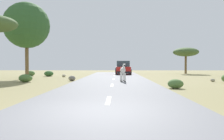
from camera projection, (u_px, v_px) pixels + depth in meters
name	position (u px, v px, depth m)	size (l,w,h in m)	color
ground_plane	(92.00, 113.00, 6.37)	(90.00, 90.00, 0.00)	#8E8456
road	(106.00, 113.00, 6.36)	(6.00, 64.00, 0.05)	slate
lane_markings	(104.00, 120.00, 5.36)	(0.16, 56.00, 0.01)	silver
zebra_0	(123.00, 70.00, 17.63)	(0.52, 1.48, 1.40)	silver
car_0	(123.00, 68.00, 30.28)	(2.05, 4.35, 1.74)	red
car_1	(122.00, 68.00, 35.71)	(2.22, 4.44, 1.74)	silver
tree_2	(27.00, 25.00, 21.74)	(4.30, 4.30, 7.17)	brown
tree_5	(186.00, 52.00, 33.09)	(3.61, 3.61, 3.74)	brown
bush_0	(49.00, 74.00, 25.89)	(1.02, 0.92, 0.61)	#386633
bush_1	(26.00, 78.00, 17.50)	(1.01, 0.91, 0.61)	#4C7038
bush_2	(30.00, 73.00, 26.38)	(1.03, 0.93, 0.62)	#4C7038
bush_3	(176.00, 84.00, 12.94)	(0.87, 0.78, 0.52)	#4C7038
rock_0	(72.00, 78.00, 18.86)	(0.56, 0.52, 0.42)	gray
rock_2	(64.00, 76.00, 24.50)	(0.37, 0.38, 0.27)	#A89E8C
rock_4	(213.00, 80.00, 17.96)	(0.37, 0.28, 0.24)	#A89E8C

